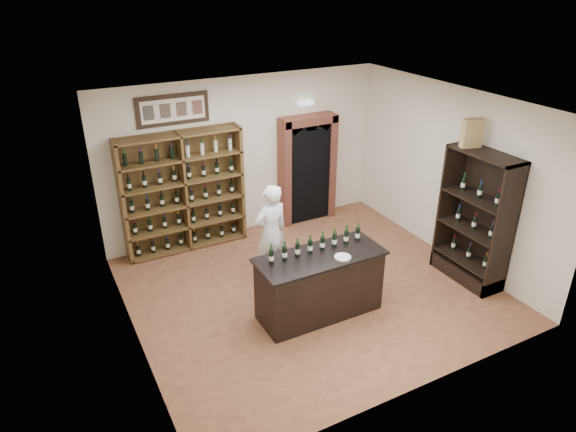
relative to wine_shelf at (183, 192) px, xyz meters
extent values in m
plane|color=brown|center=(1.30, -2.33, -1.10)|extent=(5.50, 5.50, 0.00)
plane|color=white|center=(1.30, -2.33, 1.90)|extent=(5.50, 5.50, 0.00)
cube|color=silver|center=(1.30, 0.17, 0.40)|extent=(5.50, 0.04, 3.00)
cube|color=silver|center=(-1.45, -2.33, 0.40)|extent=(0.04, 5.00, 3.00)
cube|color=silver|center=(4.05, -2.33, 0.40)|extent=(0.04, 5.00, 3.00)
cube|color=brown|center=(0.00, 0.14, 0.00)|extent=(2.20, 0.02, 2.20)
cube|color=brown|center=(-1.07, -0.04, 0.00)|extent=(0.06, 0.38, 2.20)
cube|color=brown|center=(1.07, -0.04, 0.00)|extent=(0.06, 0.38, 2.20)
cube|color=brown|center=(0.00, -0.04, 0.00)|extent=(0.04, 0.38, 2.20)
cube|color=brown|center=(0.00, -0.04, -1.06)|extent=(2.18, 0.38, 0.04)
cube|color=brown|center=(0.00, -0.04, -0.64)|extent=(2.18, 0.38, 0.04)
cube|color=brown|center=(0.00, -0.04, -0.21)|extent=(2.18, 0.38, 0.03)
cube|color=brown|center=(0.00, -0.04, 0.21)|extent=(2.18, 0.38, 0.04)
cube|color=brown|center=(0.00, -0.04, 0.64)|extent=(2.18, 0.38, 0.04)
cube|color=brown|center=(0.00, -0.04, 1.06)|extent=(2.18, 0.38, 0.04)
cube|color=black|center=(0.00, 0.14, 1.45)|extent=(1.25, 0.04, 0.52)
cube|color=black|center=(2.55, 0.00, -0.04)|extent=(0.97, 0.29, 2.05)
cube|color=#AB5542|center=(2.04, -0.02, -0.02)|extent=(0.14, 0.35, 2.15)
cube|color=#AB5542|center=(3.06, -0.02, -0.02)|extent=(0.14, 0.35, 2.15)
cube|color=#AB5542|center=(2.55, -0.02, 0.99)|extent=(1.15, 0.35, 0.16)
cube|color=white|center=(2.55, 0.09, 1.30)|extent=(0.30, 0.10, 0.10)
cube|color=black|center=(1.10, -2.93, -0.63)|extent=(1.80, 0.70, 0.94)
cube|color=black|center=(1.10, -2.93, -0.12)|extent=(1.88, 0.78, 0.04)
cylinder|color=black|center=(0.38, -2.81, 0.01)|extent=(0.07, 0.07, 0.21)
cylinder|color=silver|center=(0.38, -2.81, -0.01)|extent=(0.07, 0.07, 0.07)
cylinder|color=#1A4E1E|center=(0.38, -2.81, 0.16)|extent=(0.03, 0.03, 0.09)
cylinder|color=black|center=(0.59, -2.81, 0.01)|extent=(0.07, 0.07, 0.21)
cylinder|color=silver|center=(0.59, -2.81, -0.01)|extent=(0.07, 0.07, 0.07)
cylinder|color=#1A4E1E|center=(0.59, -2.81, 0.16)|extent=(0.03, 0.03, 0.09)
cylinder|color=black|center=(0.79, -2.81, 0.01)|extent=(0.07, 0.07, 0.21)
cylinder|color=silver|center=(0.79, -2.81, -0.01)|extent=(0.07, 0.07, 0.07)
cylinder|color=#1A4E1E|center=(0.79, -2.81, 0.16)|extent=(0.03, 0.03, 0.09)
cylinder|color=black|center=(1.00, -2.81, 0.01)|extent=(0.07, 0.07, 0.21)
cylinder|color=silver|center=(1.00, -2.81, -0.01)|extent=(0.07, 0.07, 0.07)
cylinder|color=#1A4E1E|center=(1.00, -2.81, 0.16)|extent=(0.03, 0.03, 0.09)
cylinder|color=black|center=(1.20, -2.81, 0.01)|extent=(0.07, 0.07, 0.21)
cylinder|color=silver|center=(1.20, -2.81, -0.01)|extent=(0.07, 0.07, 0.07)
cylinder|color=#1A4E1E|center=(1.20, -2.81, 0.16)|extent=(0.03, 0.03, 0.09)
cylinder|color=black|center=(1.41, -2.81, 0.01)|extent=(0.07, 0.07, 0.21)
cylinder|color=silver|center=(1.41, -2.81, -0.01)|extent=(0.07, 0.07, 0.07)
cylinder|color=#1A4E1E|center=(1.41, -2.81, 0.16)|extent=(0.03, 0.03, 0.09)
cylinder|color=black|center=(1.61, -2.81, 0.01)|extent=(0.07, 0.07, 0.21)
cylinder|color=silver|center=(1.61, -2.81, -0.01)|extent=(0.07, 0.07, 0.07)
cylinder|color=#1A4E1E|center=(1.61, -2.81, 0.16)|extent=(0.03, 0.03, 0.09)
cylinder|color=black|center=(1.82, -2.81, 0.01)|extent=(0.07, 0.07, 0.21)
cylinder|color=silver|center=(1.82, -2.81, -0.01)|extent=(0.07, 0.07, 0.07)
cylinder|color=#1A4E1E|center=(1.82, -2.81, 0.16)|extent=(0.03, 0.03, 0.09)
cube|color=black|center=(4.02, -3.23, 0.00)|extent=(0.02, 1.20, 2.20)
cube|color=black|center=(3.79, -3.81, 0.00)|extent=(0.48, 0.04, 2.20)
cube|color=black|center=(3.79, -2.65, 0.00)|extent=(0.48, 0.04, 2.20)
cube|color=black|center=(3.79, -3.23, 1.08)|extent=(0.48, 1.20, 0.04)
cube|color=black|center=(3.79, -3.23, -0.98)|extent=(0.48, 1.20, 0.24)
cube|color=black|center=(3.79, -3.23, -0.75)|extent=(0.48, 1.16, 0.03)
cube|color=black|center=(3.79, -3.23, -0.20)|extent=(0.48, 1.16, 0.03)
cube|color=black|center=(3.79, -3.23, 0.35)|extent=(0.48, 1.16, 0.03)
imported|color=white|center=(0.91, -1.72, -0.26)|extent=(0.67, 0.49, 1.68)
cylinder|color=silver|center=(1.34, -3.14, -0.09)|extent=(0.24, 0.24, 0.02)
cube|color=tan|center=(3.76, -2.92, 1.32)|extent=(0.34, 0.21, 0.45)
camera|label=1|loc=(-2.27, -8.33, 3.58)|focal=32.00mm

